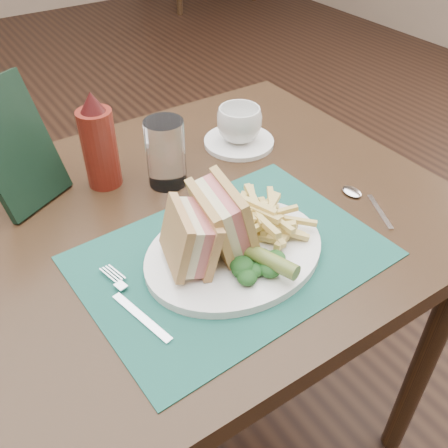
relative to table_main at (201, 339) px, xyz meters
name	(u,v)px	position (x,y,z in m)	size (l,w,h in m)	color
floor	(128,309)	(0.00, 0.50, -0.38)	(7.00, 7.00, 0.00)	black
table_main	(201,339)	(0.00, 0.00, 0.00)	(0.90, 0.75, 0.75)	black
placemat	(231,256)	(-0.02, -0.14, 0.38)	(0.47, 0.33, 0.00)	#184E44
plate	(234,252)	(-0.01, -0.15, 0.38)	(0.30, 0.24, 0.01)	white
sandwich_half_a	(176,240)	(-0.11, -0.13, 0.44)	(0.06, 0.10, 0.09)	tan
sandwich_half_b	(210,221)	(-0.05, -0.13, 0.45)	(0.06, 0.11, 0.10)	tan
kale_garnish	(259,263)	(-0.01, -0.20, 0.41)	(0.11, 0.08, 0.03)	#163D18
pickle_spear	(262,257)	(0.00, -0.20, 0.41)	(0.02, 0.02, 0.12)	#556827
fries_pile	(262,212)	(0.05, -0.13, 0.42)	(0.18, 0.20, 0.06)	#D7C06B
fork	(132,302)	(-0.20, -0.15, 0.38)	(0.03, 0.17, 0.01)	silver
spoon	(370,203)	(0.27, -0.17, 0.38)	(0.03, 0.15, 0.01)	silver
saucer	(239,142)	(0.20, 0.14, 0.38)	(0.15, 0.15, 0.01)	white
coffee_cup	(239,124)	(0.20, 0.14, 0.42)	(0.09, 0.09, 0.07)	white
drinking_glass	(166,153)	(0.00, 0.10, 0.44)	(0.07, 0.07, 0.13)	white
ketchup_bottle	(98,140)	(-0.10, 0.16, 0.47)	(0.06, 0.06, 0.19)	#5F1810
check_presenter	(15,147)	(-0.24, 0.19, 0.49)	(0.14, 0.01, 0.23)	black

